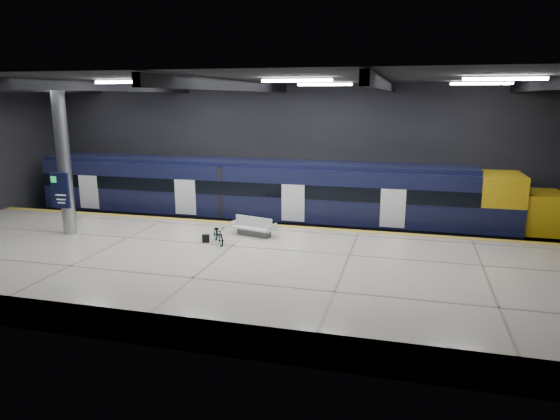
% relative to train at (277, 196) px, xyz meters
% --- Properties ---
extents(ground, '(30.00, 30.00, 0.00)m').
position_rel_train_xyz_m(ground, '(-0.26, -5.50, -2.06)').
color(ground, black).
rests_on(ground, ground).
extents(room_shell, '(30.10, 16.10, 8.05)m').
position_rel_train_xyz_m(room_shell, '(-0.26, -5.49, 3.66)').
color(room_shell, black).
rests_on(room_shell, ground).
extents(platform, '(30.00, 11.00, 1.10)m').
position_rel_train_xyz_m(platform, '(-0.26, -8.00, -1.51)').
color(platform, beige).
rests_on(platform, ground).
extents(safety_strip, '(30.00, 0.40, 0.01)m').
position_rel_train_xyz_m(safety_strip, '(-0.26, -2.75, -0.95)').
color(safety_strip, gold).
rests_on(safety_strip, platform).
extents(rails, '(30.00, 1.52, 0.16)m').
position_rel_train_xyz_m(rails, '(-0.26, 0.00, -1.98)').
color(rails, gray).
rests_on(rails, ground).
extents(train, '(29.40, 2.84, 3.79)m').
position_rel_train_xyz_m(train, '(0.00, 0.00, 0.00)').
color(train, black).
rests_on(train, ground).
extents(bench, '(2.13, 1.30, 0.88)m').
position_rel_train_xyz_m(bench, '(0.14, -4.70, -0.65)').
color(bench, '#595B60').
rests_on(bench, platform).
extents(bicycle, '(1.38, 1.65, 0.85)m').
position_rel_train_xyz_m(bicycle, '(-0.95, -6.30, -0.53)').
color(bicycle, '#99999E').
rests_on(bicycle, platform).
extents(pannier_bag, '(0.33, 0.25, 0.35)m').
position_rel_train_xyz_m(pannier_bag, '(-1.55, -6.30, -0.78)').
color(pannier_bag, black).
rests_on(pannier_bag, platform).
extents(info_column, '(0.90, 0.78, 6.90)m').
position_rel_train_xyz_m(info_column, '(-8.26, -6.52, 2.40)').
color(info_column, '#9EA0A5').
rests_on(info_column, platform).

